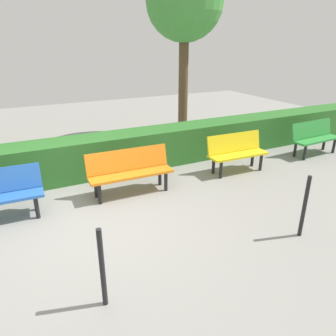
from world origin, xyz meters
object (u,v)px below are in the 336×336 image
at_px(bench_green, 314,136).
at_px(tree_near, 185,3).
at_px(bench_yellow, 236,151).
at_px(bench_orange, 130,170).

xyz_separation_m(bench_green, tree_near, (2.23, -3.07, 3.27)).
xyz_separation_m(bench_green, bench_yellow, (2.55, 0.04, -0.00)).
distance_m(bench_yellow, tree_near, 4.52).
relative_size(bench_yellow, tree_near, 0.29).
bearing_deg(tree_near, bench_orange, 47.02).
relative_size(bench_green, bench_yellow, 1.04).
distance_m(bench_yellow, bench_orange, 2.55).
bearing_deg(tree_near, bench_yellow, 84.02).
bearing_deg(bench_yellow, bench_orange, 1.44).
bearing_deg(bench_green, bench_yellow, -1.41).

